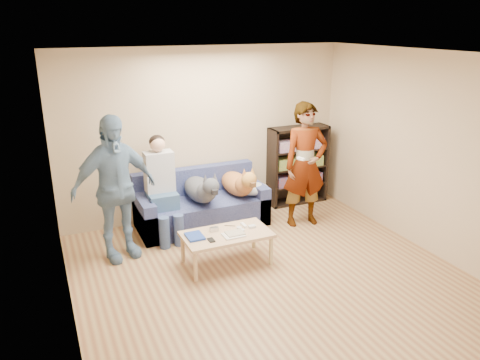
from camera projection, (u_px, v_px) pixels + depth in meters
name	position (u px, v px, depth m)	size (l,w,h in m)	color
ground	(282.00, 288.00, 5.40)	(5.00, 5.00, 0.00)	brown
ceiling	(290.00, 56.00, 4.56)	(5.00, 5.00, 0.00)	white
wall_back	(206.00, 133.00, 7.14)	(4.50, 4.50, 0.00)	tan
wall_left	(62.00, 216.00, 4.12)	(5.00, 5.00, 0.00)	tan
wall_right	(443.00, 158.00, 5.85)	(5.00, 5.00, 0.00)	tan
blanket	(253.00, 189.00, 7.11)	(0.48, 0.40, 0.17)	#AEAFB3
person_standing_right	(305.00, 165.00, 6.86)	(0.67, 0.44, 1.85)	gray
person_standing_left	(114.00, 189.00, 5.84)	(1.10, 0.46, 1.88)	#7190B5
held_controller	(301.00, 159.00, 6.56)	(0.04, 0.13, 0.03)	white
notebook_blue	(195.00, 236.00, 5.71)	(0.20, 0.26, 0.03)	#1B3897
papers	(233.00, 235.00, 5.76)	(0.26, 0.20, 0.01)	silver
magazine	(235.00, 233.00, 5.78)	(0.22, 0.17, 0.01)	#A99F87
camera_silver	(214.00, 229.00, 5.88)	(0.11, 0.06, 0.05)	#BABBBF
controller_a	(244.00, 225.00, 6.02)	(0.04, 0.13, 0.03)	white
controller_b	(252.00, 227.00, 5.98)	(0.09, 0.06, 0.03)	silver
headphone_cup_a	(242.00, 230.00, 5.88)	(0.07, 0.07, 0.02)	silver
headphone_cup_b	(239.00, 228.00, 5.95)	(0.07, 0.07, 0.02)	silver
pen_orange	(230.00, 238.00, 5.68)	(0.01, 0.01, 0.14)	orange
pen_black	(230.00, 226.00, 6.03)	(0.01, 0.01, 0.14)	black
wallet	(211.00, 240.00, 5.63)	(0.07, 0.12, 0.01)	black
sofa	(201.00, 207.00, 7.03)	(1.90, 0.85, 0.82)	#515B93
person_seated	(162.00, 184.00, 6.52)	(0.40, 0.73, 1.47)	#3F608B
dog_gray	(201.00, 189.00, 6.75)	(0.38, 1.23, 0.55)	#4E4F58
dog_tan	(239.00, 183.00, 7.02)	(0.37, 1.15, 0.54)	#C2743B
coffee_table	(227.00, 236.00, 5.84)	(1.10, 0.60, 0.42)	tan
bookshelf	(297.00, 163.00, 7.79)	(1.00, 0.34, 1.30)	black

